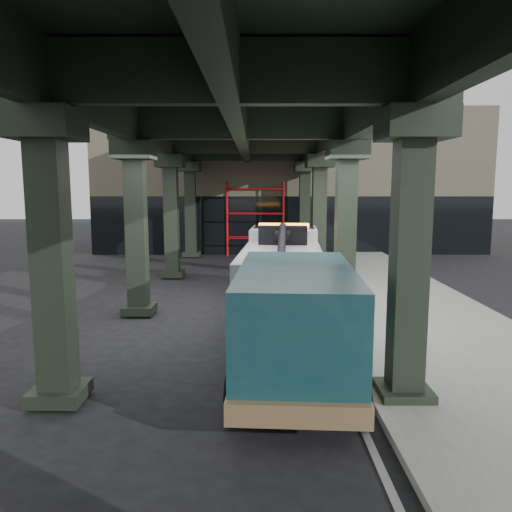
{
  "coord_description": "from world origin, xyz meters",
  "views": [
    {
      "loc": [
        0.02,
        -12.27,
        3.76
      ],
      "look_at": [
        0.03,
        2.36,
        1.7
      ],
      "focal_mm": 35.0,
      "sensor_mm": 36.0,
      "label": 1
    }
  ],
  "objects": [
    {
      "name": "ground",
      "position": [
        0.0,
        0.0,
        0.0
      ],
      "size": [
        90.0,
        90.0,
        0.0
      ],
      "primitive_type": "plane",
      "color": "black",
      "rests_on": "ground"
    },
    {
      "name": "sidewalk",
      "position": [
        4.5,
        2.0,
        0.07
      ],
      "size": [
        5.0,
        40.0,
        0.15
      ],
      "primitive_type": "cube",
      "color": "gray",
      "rests_on": "ground"
    },
    {
      "name": "tow_truck",
      "position": [
        0.85,
        2.99,
        1.28
      ],
      "size": [
        2.85,
        8.16,
        2.63
      ],
      "rotation": [
        0.0,
        0.0,
        -0.08
      ],
      "color": "black",
      "rests_on": "ground"
    },
    {
      "name": "scaffolding",
      "position": [
        0.0,
        14.64,
        2.11
      ],
      "size": [
        3.08,
        0.88,
        4.0
      ],
      "color": "#B20E16",
      "rests_on": "ground"
    },
    {
      "name": "lane_stripe",
      "position": [
        1.7,
        2.0,
        0.01
      ],
      "size": [
        0.12,
        38.0,
        0.01
      ],
      "primitive_type": "cube",
      "color": "silver",
      "rests_on": "ground"
    },
    {
      "name": "viaduct",
      "position": [
        -0.4,
        2.0,
        5.46
      ],
      "size": [
        7.4,
        32.0,
        6.4
      ],
      "color": "black",
      "rests_on": "ground"
    },
    {
      "name": "towed_van",
      "position": [
        0.78,
        -3.02,
        1.23
      ],
      "size": [
        2.55,
        5.75,
        2.28
      ],
      "rotation": [
        0.0,
        0.0,
        -0.06
      ],
      "color": "#123A41",
      "rests_on": "ground"
    },
    {
      "name": "building",
      "position": [
        2.0,
        20.0,
        4.0
      ],
      "size": [
        22.0,
        10.0,
        8.0
      ],
      "primitive_type": "cube",
      "color": "#C6B793",
      "rests_on": "ground"
    }
  ]
}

